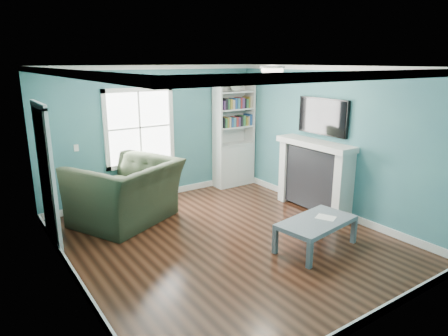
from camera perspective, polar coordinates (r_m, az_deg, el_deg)
floor at (r=6.24m, az=0.45°, el=-10.32°), size 5.00×5.00×0.00m
room_walls at (r=5.75m, az=0.48°, el=4.07°), size 5.00×5.00×5.00m
trim at (r=5.82m, az=0.47°, el=0.73°), size 4.50×5.00×2.60m
window at (r=7.79m, az=-11.94°, el=5.68°), size 1.40×0.06×1.50m
bookshelf at (r=8.72m, az=1.37°, el=3.47°), size 0.90×0.35×2.31m
fireplace at (r=7.46m, az=12.79°, el=-1.20°), size 0.44×1.58×1.30m
tv at (r=7.32m, az=13.93°, el=7.16°), size 0.06×1.10×0.65m
door at (r=6.32m, az=-24.08°, el=-0.99°), size 0.12×0.98×2.17m
ceiling_fixture at (r=6.28m, az=6.92°, el=13.79°), size 0.38×0.38×0.15m
light_switch at (r=7.47m, az=-20.35°, el=2.71°), size 0.08×0.01×0.12m
recliner at (r=6.91m, az=-13.88°, el=-1.99°), size 1.90×1.65×1.41m
coffee_table at (r=6.03m, az=13.06°, el=-7.77°), size 1.28×0.83×0.44m
paper_sheet at (r=6.13m, az=14.34°, el=-6.86°), size 0.31×0.34×0.00m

